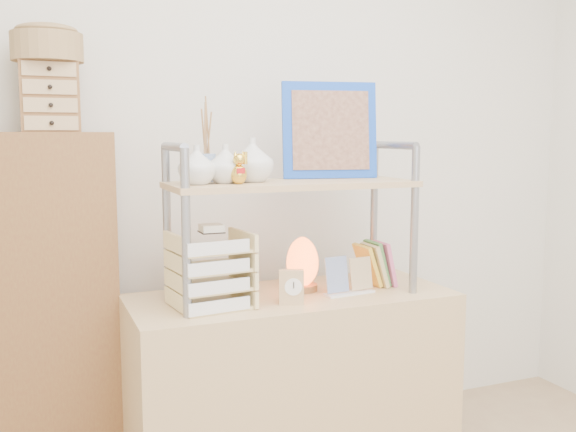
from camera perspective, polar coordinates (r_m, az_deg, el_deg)
name	(u,v)px	position (r m, az deg, el deg)	size (l,w,h in m)	color
desk	(292,391)	(2.52, 0.34, -15.26)	(1.20, 0.50, 0.75)	tan
cabinet	(59,311)	(2.61, -19.67, -7.97)	(0.45, 0.24, 1.35)	brown
hutch	(279,176)	(2.33, -0.85, 3.54)	(0.90, 0.34, 0.79)	gray
letter_tray	(212,275)	(2.22, -6.80, -5.19)	(0.26, 0.25, 0.29)	#E0C786
salt_lamp	(302,264)	(2.44, 1.27, -4.25)	(0.14, 0.13, 0.21)	brown
desk_clock	(291,287)	(2.25, 0.30, -6.34)	(0.09, 0.06, 0.12)	tan
postcard_stand	(349,283)	(2.41, 5.43, -5.96)	(0.21, 0.08, 0.14)	white
drawer_chest	(50,97)	(2.51, -20.43, 9.87)	(0.20, 0.16, 0.25)	brown
woven_basket	(47,48)	(2.52, -20.62, 13.83)	(0.25, 0.25, 0.10)	olive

